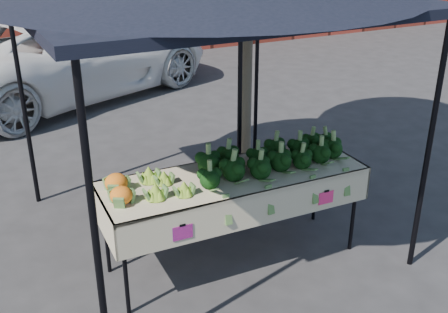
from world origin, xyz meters
TOP-DOWN VIEW (x-y plane):
  - ground at (0.00, 0.00)m, footprint 90.00×90.00m
  - table at (-0.02, 0.06)m, footprint 2.43×0.89m
  - canopy at (-0.02, 0.69)m, footprint 3.16×3.16m
  - broccoli_heap at (0.37, 0.08)m, footprint 1.59×0.56m
  - romanesco_cluster at (-0.69, 0.09)m, footprint 0.42×0.56m
  - cauliflower_pair at (-1.06, 0.12)m, footprint 0.22×0.42m

SIDE VIEW (x-z plane):
  - ground at x=0.00m, z-range 0.00..0.00m
  - table at x=-0.02m, z-range 0.00..0.90m
  - cauliflower_pair at x=-1.06m, z-range 0.90..1.07m
  - romanesco_cluster at x=-0.69m, z-range 0.90..1.09m
  - broccoli_heap at x=0.37m, z-range 0.90..1.14m
  - canopy at x=-0.02m, z-range 0.00..2.74m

